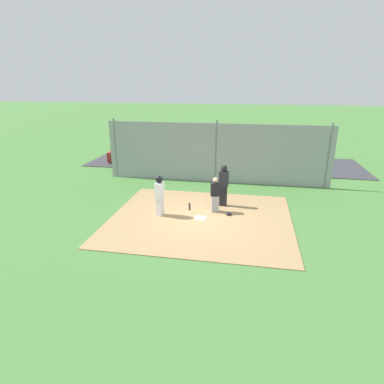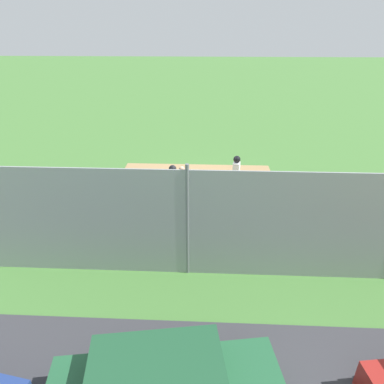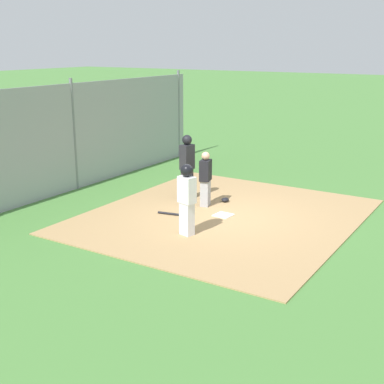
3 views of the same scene
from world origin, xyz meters
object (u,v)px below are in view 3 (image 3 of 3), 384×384
Objects in this scene: catcher at (205,178)px; runner at (187,195)px; catcher_mask at (225,200)px; baseball_bat at (172,214)px; parked_car_blue at (47,138)px; umpire at (187,165)px; home_plate at (223,215)px.

runner is at bearing -84.72° from catcher.
baseball_bat is at bearing -18.84° from catcher_mask.
baseball_bat is 9.85m from parked_car_blue.
baseball_bat is 3.22× the size of catcher_mask.
umpire is 1.10× the size of runner.
parked_car_blue is at bearing -108.77° from home_plate.
umpire is 7.72× the size of catcher_mask.
umpire reaches higher than home_plate.
catcher_mask is (-1.77, 0.60, 0.03)m from baseball_bat.
runner is (1.69, -0.04, 0.95)m from home_plate.
runner reaches higher than baseball_bat.
catcher_mask is 9.84m from parked_car_blue.
runner reaches higher than catcher_mask.
umpire is 8.91m from parked_car_blue.
umpire reaches higher than catcher_mask.
umpire reaches higher than baseball_bat.
baseball_bat is at bearing -120.00° from catcher.
runner is 2.17× the size of baseball_bat.
runner is (2.17, 0.79, 0.19)m from catcher.
catcher is at bearing -120.10° from home_plate.
catcher_mask is at bearing 49.88° from catcher.
parked_car_blue is at bearing 170.23° from umpire.
catcher is at bearing 34.03° from runner.
umpire is at bearing -84.30° from baseball_bat.
runner is at bearing -49.78° from umpire.
runner is 6.99× the size of catcher_mask.
catcher_mask is at bearing -120.46° from baseball_bat.
baseball_bat is (1.16, -0.32, -0.74)m from catcher.
catcher_mask is (-2.78, -0.51, -0.90)m from runner.
runner reaches higher than home_plate.
runner is 1.77m from baseball_bat.
home_plate is 0.26× the size of runner.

